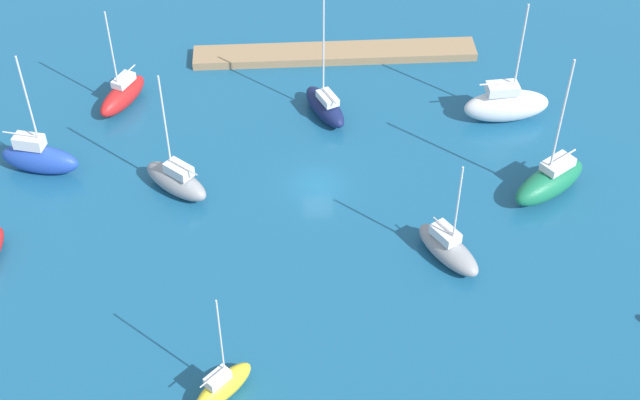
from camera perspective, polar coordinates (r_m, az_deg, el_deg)
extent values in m
plane|color=#19567F|center=(75.09, -0.15, 0.93)|extent=(160.00, 160.00, 0.00)
cube|color=#997A56|center=(89.87, 0.94, 9.24)|extent=(27.71, 3.17, 0.81)
ellipsoid|color=gray|center=(69.15, 8.09, -3.13)|extent=(5.24, 6.57, 1.83)
cube|color=silver|center=(68.47, 7.92, -2.11)|extent=(2.35, 2.65, 0.80)
cylinder|color=silver|center=(65.72, 8.66, -0.44)|extent=(0.15, 0.15, 7.59)
cylinder|color=silver|center=(68.24, 7.79, -1.63)|extent=(1.30, 2.00, 0.12)
ellipsoid|color=red|center=(84.91, -12.35, 6.44)|extent=(4.82, 6.48, 2.16)
cube|color=silver|center=(84.42, -12.30, 7.39)|extent=(2.15, 2.57, 0.66)
cylinder|color=silver|center=(81.91, -13.00, 9.14)|extent=(0.15, 0.15, 7.89)
cylinder|color=silver|center=(84.50, -12.13, 7.86)|extent=(1.44, 2.46, 0.12)
ellipsoid|color=yellow|center=(60.79, -6.11, -11.63)|extent=(4.48, 4.39, 1.86)
cube|color=silver|center=(59.61, -6.48, -11.12)|extent=(1.86, 1.84, 0.74)
cylinder|color=silver|center=(57.16, -6.28, -8.77)|extent=(0.11, 0.11, 7.49)
cylinder|color=silver|center=(59.04, -6.82, -11.06)|extent=(1.57, 1.51, 0.09)
ellipsoid|color=#2347B2|center=(79.18, -17.25, 2.47)|extent=(7.11, 3.81, 2.57)
cube|color=silver|center=(78.31, -17.88, 3.53)|extent=(2.69, 1.87, 1.07)
cylinder|color=silver|center=(75.59, -17.91, 5.78)|extent=(0.16, 0.16, 9.02)
cylinder|color=silver|center=(78.19, -18.40, 3.97)|extent=(2.98, 0.90, 0.13)
ellipsoid|color=#141E4C|center=(81.82, 0.31, 5.90)|extent=(4.46, 6.62, 1.95)
cube|color=silver|center=(80.67, 0.48, 6.45)|extent=(2.07, 2.59, 0.68)
cylinder|color=silver|center=(78.64, 0.22, 9.46)|extent=(0.15, 0.15, 9.86)
cylinder|color=silver|center=(80.08, 0.63, 6.57)|extent=(1.11, 2.34, 0.12)
ellipsoid|color=white|center=(82.79, 11.68, 5.84)|extent=(7.88, 3.18, 2.97)
cube|color=silver|center=(81.48, 11.45, 6.91)|extent=(2.88, 1.77, 0.90)
cylinder|color=silver|center=(79.59, 12.54, 9.24)|extent=(0.19, 0.19, 8.80)
cylinder|color=silver|center=(80.96, 11.12, 7.23)|extent=(3.16, 0.37, 0.15)
ellipsoid|color=#19724C|center=(75.84, 14.27, 1.10)|extent=(7.71, 6.43, 2.52)
cube|color=silver|center=(75.20, 14.78, 2.21)|extent=(3.13, 2.83, 0.71)
cylinder|color=silver|center=(71.47, 14.97, 4.96)|extent=(0.18, 0.18, 10.79)
cylinder|color=silver|center=(75.21, 15.09, 2.65)|extent=(2.52, 1.80, 0.15)
ellipsoid|color=gray|center=(74.75, -9.06, 1.18)|extent=(6.27, 5.89, 2.19)
cube|color=silver|center=(73.45, -8.91, 1.90)|extent=(2.61, 2.52, 0.87)
cylinder|color=silver|center=(71.33, -9.74, 4.70)|extent=(0.15, 0.15, 9.20)
cylinder|color=silver|center=(72.70, -8.60, 2.05)|extent=(2.29, 2.04, 0.12)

